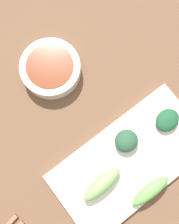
{
  "coord_description": "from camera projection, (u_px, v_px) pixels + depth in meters",
  "views": [
    {
      "loc": [
        0.08,
        -0.05,
        0.61
      ],
      "look_at": [
        -0.01,
        0.02,
        0.05
      ],
      "focal_mm": 43.75,
      "sensor_mm": 36.0,
      "label": 1
    }
  ],
  "objects": [
    {
      "name": "broccoli_stalk_2",
      "position": [
        102.0,
        185.0,
        0.54
      ],
      "size": [
        0.04,
        0.09,
        0.03
      ],
      "primitive_type": "ellipsoid",
      "rotation": [
        0.0,
        0.0,
        0.06
      ],
      "color": "#79A35B",
      "rests_on": "serving_plate"
    },
    {
      "name": "serving_plate",
      "position": [
        130.0,
        160.0,
        0.57
      ],
      "size": [
        0.17,
        0.33,
        0.01
      ],
      "primitive_type": "cube",
      "color": "silver",
      "rests_on": "tabletop"
    },
    {
      "name": "tabletop",
      "position": [
        86.0,
        124.0,
        0.6
      ],
      "size": [
        2.1,
        2.1,
        0.02
      ],
      "primitive_type": "cube",
      "color": "brown",
      "rests_on": "ground"
    },
    {
      "name": "sauce_bowl",
      "position": [
        51.0,
        69.0,
        0.6
      ],
      "size": [
        0.13,
        0.13,
        0.04
      ],
      "color": "silver",
      "rests_on": "tabletop"
    },
    {
      "name": "broccoli_stalk_1",
      "position": [
        150.0,
        191.0,
        0.54
      ],
      "size": [
        0.03,
        0.09,
        0.02
      ],
      "primitive_type": "ellipsoid",
      "rotation": [
        0.0,
        0.0,
        -0.02
      ],
      "color": "#63A84C",
      "rests_on": "serving_plate"
    },
    {
      "name": "broccoli_leafy_3",
      "position": [
        126.0,
        141.0,
        0.56
      ],
      "size": [
        0.05,
        0.05,
        0.03
      ],
      "primitive_type": "ellipsoid",
      "rotation": [
        0.0,
        0.0,
        0.07
      ],
      "color": "#284E35",
      "rests_on": "serving_plate"
    },
    {
      "name": "broccoli_leafy_4",
      "position": [
        167.0,
        120.0,
        0.57
      ],
      "size": [
        0.05,
        0.06,
        0.02
      ],
      "primitive_type": "ellipsoid",
      "rotation": [
        0.0,
        0.0,
        0.09
      ],
      "color": "#1B4E2E",
      "rests_on": "serving_plate"
    }
  ]
}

